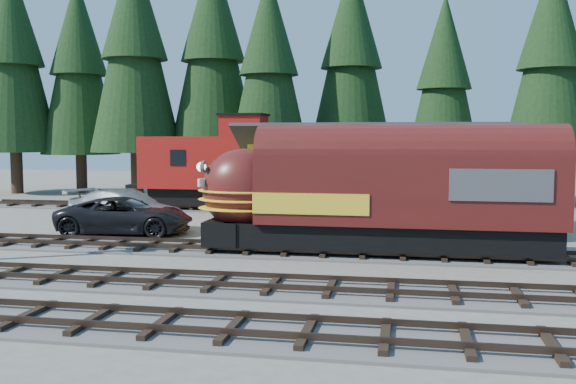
% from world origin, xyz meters
% --- Properties ---
extents(ground, '(120.00, 120.00, 0.00)m').
position_xyz_m(ground, '(0.00, 0.00, 0.00)').
color(ground, '#6B665B').
rests_on(ground, ground).
extents(track_spur, '(32.00, 3.20, 0.33)m').
position_xyz_m(track_spur, '(-10.00, 18.00, 0.06)').
color(track_spur, '#4C4947').
rests_on(track_spur, ground).
extents(depot, '(12.80, 7.00, 5.30)m').
position_xyz_m(depot, '(-0.00, 10.50, 2.96)').
color(depot, gold).
rests_on(depot, ground).
extents(conifer_backdrop, '(78.79, 23.17, 16.86)m').
position_xyz_m(conifer_backdrop, '(2.07, 25.37, 10.34)').
color(conifer_backdrop, black).
rests_on(conifer_backdrop, ground).
extents(locomotive, '(14.18, 2.82, 3.85)m').
position_xyz_m(locomotive, '(0.11, 4.00, 2.29)').
color(locomotive, black).
rests_on(locomotive, ground).
extents(caboose, '(10.81, 3.13, 5.62)m').
position_xyz_m(caboose, '(-9.51, 18.00, 2.76)').
color(caboose, black).
rests_on(caboose, ground).
extents(pickup_truck_a, '(6.67, 3.69, 1.77)m').
position_xyz_m(pickup_truck_a, '(-11.63, 7.52, 0.88)').
color(pickup_truck_a, black).
rests_on(pickup_truck_a, ground).
extents(pickup_truck_b, '(7.23, 4.66, 1.95)m').
position_xyz_m(pickup_truck_b, '(-12.45, 9.42, 0.97)').
color(pickup_truck_b, '#97999E').
rests_on(pickup_truck_b, ground).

